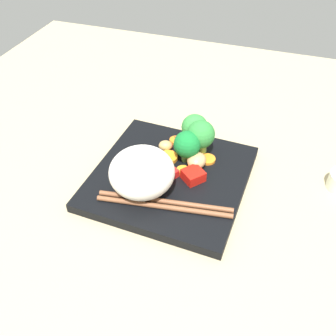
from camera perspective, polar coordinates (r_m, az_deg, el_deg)
name	(u,v)px	position (r cm, az deg, el deg)	size (l,w,h in cm)	color
ground_plane	(170,185)	(63.99, 0.28, -2.59)	(110.00, 110.00, 2.00)	tan
square_plate	(170,178)	(62.75, 0.29, -1.42)	(23.99, 23.99, 1.57)	black
rice_mound	(142,172)	(56.97, -3.89, -0.67)	(9.83, 9.22, 7.62)	white
broccoli_floret_0	(195,128)	(66.19, 3.98, 5.94)	(4.56, 4.56, 5.99)	#81B74D
broccoli_floret_1	(187,145)	(62.77, 2.84, 3.48)	(4.50, 4.50, 5.71)	#66A752
broccoli_floret_2	(201,135)	(63.99, 4.88, 4.88)	(4.74, 4.74, 6.50)	#7FB152
carrot_slice_0	(168,157)	(64.83, 0.06, 1.59)	(3.14, 3.14, 0.67)	orange
carrot_slice_1	(176,140)	(68.59, 1.16, 4.10)	(2.24, 2.24, 0.51)	orange
carrot_slice_2	(207,159)	(64.93, 5.87, 1.29)	(2.66, 2.66, 0.48)	orange
carrot_slice_3	(183,171)	(62.37, 2.22, -0.40)	(2.06, 2.06, 0.65)	orange
pepper_chunk_0	(193,176)	(60.75, 3.72, -1.18)	(3.06, 2.97, 1.72)	red
pepper_chunk_1	(183,145)	(66.35, 2.18, 3.47)	(2.41, 2.23, 2.14)	red
pepper_chunk_2	(170,174)	(61.26, 0.35, -0.89)	(2.63, 2.28, 1.31)	red
chicken_piece_0	(156,159)	(63.89, -1.75, 1.41)	(2.42, 1.71, 1.63)	tan
chicken_piece_1	(166,146)	(66.42, -0.36, 3.33)	(2.42, 2.01, 1.75)	tan
chicken_piece_2	(197,161)	(63.03, 4.26, 1.12)	(3.54, 3.10, 2.43)	tan
chopstick_pair	(165,204)	(57.00, -0.52, -5.37)	(4.71, 20.32, 0.77)	brown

